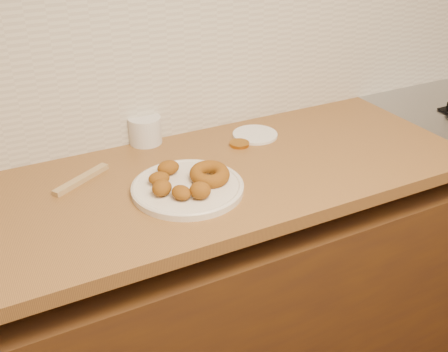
{
  "coord_description": "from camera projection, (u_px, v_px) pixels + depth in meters",
  "views": [
    {
      "loc": [
        -0.85,
        0.5,
        1.62
      ],
      "look_at": [
        -0.28,
        1.61,
        0.93
      ],
      "focal_mm": 42.0,
      "sensor_mm": 36.0,
      "label": 1
    }
  ],
  "objects": [
    {
      "name": "butcher_block",
      "position": [
        83.0,
        210.0,
        1.37
      ],
      "size": [
        2.3,
        0.62,
        0.04
      ],
      "primitive_type": "cube",
      "color": "brown",
      "rests_on": "base_cabinet"
    },
    {
      "name": "base_cabinet",
      "position": [
        283.0,
        281.0,
        1.87
      ],
      "size": [
        3.6,
        0.6,
        0.77
      ],
      "primitive_type": "cube",
      "color": "#512F10",
      "rests_on": "floor"
    },
    {
      "name": "brass_jar_lid",
      "position": [
        239.0,
        144.0,
        1.66
      ],
      "size": [
        0.07,
        0.07,
        0.01
      ],
      "primitive_type": "cylinder",
      "rotation": [
        0.0,
        0.0,
        -0.2
      ],
      "color": "#AD6F1F",
      "rests_on": "butcher_block"
    },
    {
      "name": "wooden_utensil",
      "position": [
        81.0,
        179.0,
        1.45
      ],
      "size": [
        0.18,
        0.12,
        0.01
      ],
      "primitive_type": "cube",
      "rotation": [
        0.0,
        0.0,
        0.53
      ],
      "color": "tan",
      "rests_on": "butcher_block"
    },
    {
      "name": "ring_donut",
      "position": [
        209.0,
        174.0,
        1.42
      ],
      "size": [
        0.11,
        0.12,
        0.05
      ],
      "primitive_type": "torus",
      "rotation": [
        0.1,
        0.0,
        0.01
      ],
      "color": "#864C0C",
      "rests_on": "donut_plate"
    },
    {
      "name": "backsplash",
      "position": [
        247.0,
        34.0,
        1.7
      ],
      "size": [
        3.6,
        0.02,
        0.6
      ],
      "primitive_type": "cube",
      "color": "beige",
      "rests_on": "wall_back"
    },
    {
      "name": "fried_dough_chunks",
      "position": [
        175.0,
        183.0,
        1.38
      ],
      "size": [
        0.15,
        0.22,
        0.04
      ],
      "color": "#864C0C",
      "rests_on": "donut_plate"
    },
    {
      "name": "plastic_tub",
      "position": [
        145.0,
        130.0,
        1.66
      ],
      "size": [
        0.11,
        0.11,
        0.09
      ],
      "primitive_type": "cylinder",
      "rotation": [
        0.0,
        0.0,
        -0.12
      ],
      "color": "silver",
      "rests_on": "butcher_block"
    },
    {
      "name": "tub_lid",
      "position": [
        255.0,
        135.0,
        1.72
      ],
      "size": [
        0.19,
        0.19,
        0.01
      ],
      "primitive_type": "cylinder",
      "rotation": [
        0.0,
        0.0,
        -0.32
      ],
      "color": "white",
      "rests_on": "butcher_block"
    },
    {
      "name": "donut_plate",
      "position": [
        188.0,
        188.0,
        1.41
      ],
      "size": [
        0.3,
        0.3,
        0.02
      ],
      "primitive_type": "cylinder",
      "color": "silver",
      "rests_on": "butcher_block"
    }
  ]
}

